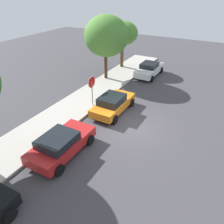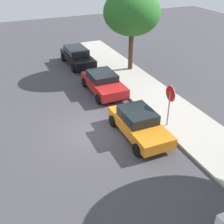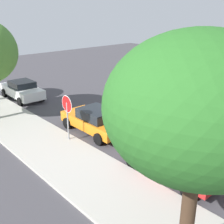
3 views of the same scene
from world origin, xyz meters
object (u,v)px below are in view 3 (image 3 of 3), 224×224
(street_tree_far, at_px, (198,108))
(parked_car_red, at_px, (175,160))
(parked_car_orange, at_px, (95,120))
(stop_sign, at_px, (67,110))
(parked_car_white, at_px, (22,90))

(street_tree_far, bearing_deg, parked_car_red, -51.18)
(parked_car_orange, distance_m, street_tree_far, 10.01)
(stop_sign, height_order, parked_car_red, stop_sign)
(stop_sign, height_order, street_tree_far, street_tree_far)
(parked_car_white, bearing_deg, street_tree_far, 168.46)
(stop_sign, xyz_separation_m, parked_car_white, (8.60, -1.53, -1.05))
(parked_car_red, xyz_separation_m, street_tree_far, (-2.81, 3.49, 3.87))
(parked_car_red, xyz_separation_m, parked_car_white, (14.19, 0.02, 0.02))
(parked_car_red, relative_size, parked_car_white, 0.96)
(parked_car_orange, relative_size, parked_car_red, 1.01)
(parked_car_orange, height_order, parked_car_red, parked_car_orange)
(parked_car_orange, xyz_separation_m, street_tree_far, (-8.43, 3.76, 3.87))
(parked_car_red, height_order, parked_car_white, parked_car_white)
(stop_sign, relative_size, street_tree_far, 0.40)
(parked_car_orange, relative_size, parked_car_white, 0.97)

